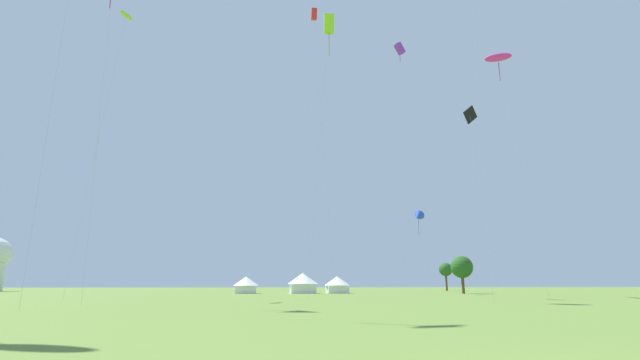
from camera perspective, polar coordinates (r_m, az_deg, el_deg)
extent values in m
cylinder|color=#B2B2B7|center=(38.64, 19.42, 12.41)|extent=(1.10, 1.01, 35.23)
ellipsoid|color=#99DB2D|center=(59.39, -23.53, 18.73)|extent=(1.57, 2.17, 0.73)
cylinder|color=#B2B2B7|center=(52.75, -26.55, 4.16)|extent=(2.38, 1.54, 31.74)
cylinder|color=#B2B2B7|center=(39.55, -26.34, 7.02)|extent=(1.19, 1.82, 28.29)
cube|color=red|center=(65.87, -0.77, 20.44)|extent=(0.75, 1.09, 1.63)
cylinder|color=#B2B2B7|center=(56.80, 0.42, 4.80)|extent=(2.26, 2.02, 37.87)
ellipsoid|color=#E02DA3|center=(50.12, 21.78, 14.33)|extent=(2.81, 2.13, 0.91)
cylinder|color=#9D2072|center=(49.46, 21.94, 12.76)|extent=(0.06, 0.06, 2.04)
cylinder|color=#B2B2B7|center=(46.23, 24.37, 1.11)|extent=(2.03, 0.88, 23.77)
cube|color=purple|center=(72.65, 10.14, 16.19)|extent=(1.71, 1.11, 1.92)
cylinder|color=#63238B|center=(71.98, 10.19, 15.22)|extent=(0.06, 0.06, 1.84)
cylinder|color=#B2B2B7|center=(64.87, 10.39, 2.23)|extent=(1.43, 1.36, 36.78)
cube|color=#99DB2D|center=(50.08, 1.15, 19.30)|extent=(1.23, 1.99, 2.29)
cylinder|color=olive|center=(48.96, 1.16, 17.16)|extent=(0.07, 0.07, 3.18)
cylinder|color=#B2B2B7|center=(42.96, -0.08, 4.07)|extent=(2.37, 2.15, 28.30)
cone|color=blue|center=(67.71, 12.43, -4.58)|extent=(2.33, 2.32, 1.90)
cylinder|color=#183599|center=(67.50, 12.49, -5.89)|extent=(0.05, 0.05, 2.37)
cylinder|color=#B2B2B7|center=(66.85, 13.15, -9.25)|extent=(0.88, 0.95, 11.17)
cylinder|color=#B2B2B7|center=(35.81, -29.94, 16.53)|extent=(0.77, 2.32, 36.25)
cube|color=black|center=(61.56, 18.64, 7.91)|extent=(2.40, 0.97, 2.45)
cylinder|color=#B2B2B7|center=(57.27, 19.25, -2.37)|extent=(1.58, 2.22, 22.82)
cube|color=white|center=(71.95, -9.46, -13.65)|extent=(3.16, 3.16, 1.18)
cone|color=white|center=(71.94, -9.42, -12.63)|extent=(3.95, 3.95, 1.38)
cube|color=white|center=(72.31, -2.22, -13.70)|extent=(3.86, 3.86, 1.45)
cone|color=white|center=(72.31, -2.21, -12.46)|extent=(4.83, 4.83, 1.69)
cube|color=white|center=(73.08, 2.21, -13.78)|extent=(3.26, 3.26, 1.22)
cone|color=white|center=(73.07, 2.20, -12.74)|extent=(4.08, 4.08, 1.43)
cylinder|color=brown|center=(103.43, 15.85, -12.48)|extent=(0.44, 0.44, 3.53)
sphere|color=#23561E|center=(103.48, 15.75, -10.94)|extent=(2.93, 2.93, 2.93)
cylinder|color=brown|center=(73.42, 17.80, -12.56)|extent=(0.44, 0.44, 2.82)
sphere|color=#23561E|center=(73.46, 17.66, -10.54)|extent=(3.38, 3.38, 3.38)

